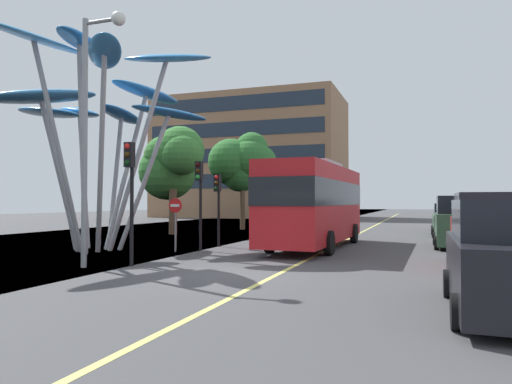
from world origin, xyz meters
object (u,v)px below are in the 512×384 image
at_px(street_lamp, 93,108).
at_px(car_parked_far, 456,224).
at_px(traffic_light_kerb_near, 130,177).
at_px(car_parked_near, 502,261).
at_px(red_bus, 315,201).
at_px(car_parked_mid, 486,233).
at_px(traffic_light_island_mid, 218,194).
at_px(car_side_street, 449,221).
at_px(traffic_light_kerb_far, 200,186).
at_px(no_entry_sign, 175,216).
at_px(car_far_side, 451,217).
at_px(leaf_sculpture, 96,98).

bearing_deg(street_lamp, car_parked_far, 43.84).
xyz_separation_m(traffic_light_kerb_near, car_parked_near, (10.22, -3.21, -1.88)).
height_order(red_bus, car_parked_mid, red_bus).
bearing_deg(car_parked_far, traffic_light_island_mid, -163.32).
bearing_deg(car_parked_far, traffic_light_kerb_near, -135.47).
relative_size(car_parked_near, car_side_street, 1.07).
bearing_deg(traffic_light_island_mid, street_lamp, -96.47).
xyz_separation_m(traffic_light_kerb_near, traffic_light_island_mid, (-0.06, 6.99, -0.44)).
bearing_deg(car_parked_mid, traffic_light_kerb_far, 170.57).
xyz_separation_m(car_parked_mid, street_lamp, (-11.65, -3.99, 3.95)).
height_order(traffic_light_kerb_far, car_parked_mid, traffic_light_kerb_far).
distance_m(car_parked_mid, no_entry_sign, 11.60).
height_order(traffic_light_kerb_far, no_entry_sign, traffic_light_kerb_far).
xyz_separation_m(traffic_light_island_mid, street_lamp, (-0.87, -7.65, 2.62)).
distance_m(car_parked_near, car_far_side, 26.11).
bearing_deg(traffic_light_kerb_near, red_bus, 61.97).
distance_m(traffic_light_kerb_near, traffic_light_island_mid, 7.01).
bearing_deg(traffic_light_island_mid, car_far_side, 55.92).
bearing_deg(traffic_light_kerb_far, car_parked_far, 25.61).
xyz_separation_m(leaf_sculpture, traffic_light_kerb_near, (4.20, -3.60, -3.59)).
bearing_deg(traffic_light_kerb_far, car_parked_mid, -9.43).
height_order(leaf_sculpture, car_parked_mid, leaf_sculpture).
relative_size(traffic_light_kerb_near, no_entry_sign, 1.80).
bearing_deg(red_bus, car_parked_near, -62.18).
relative_size(traffic_light_kerb_near, car_side_street, 0.95).
xyz_separation_m(red_bus, car_far_side, (6.41, 14.86, -1.08)).
distance_m(car_parked_far, street_lamp, 16.00).
bearing_deg(car_parked_mid, no_entry_sign, 174.63).
height_order(traffic_light_kerb_far, car_parked_far, traffic_light_kerb_far).
bearing_deg(traffic_light_island_mid, traffic_light_kerb_far, -90.36).
bearing_deg(street_lamp, no_entry_sign, 88.88).
xyz_separation_m(car_parked_mid, no_entry_sign, (-11.55, 1.09, 0.39)).
height_order(red_bus, car_far_side, red_bus).
height_order(car_side_street, street_lamp, street_lamp).
height_order(traffic_light_kerb_near, car_far_side, traffic_light_kerb_near).
relative_size(red_bus, leaf_sculpture, 1.07).
bearing_deg(car_far_side, car_parked_mid, -89.95).
xyz_separation_m(traffic_light_kerb_far, car_side_street, (10.37, 12.24, -1.80)).
height_order(leaf_sculpture, car_parked_near, leaf_sculpture).
bearing_deg(red_bus, car_side_street, 57.19).
bearing_deg(no_entry_sign, street_lamp, -91.12).
relative_size(car_side_street, car_far_side, 1.07).
xyz_separation_m(traffic_light_island_mid, no_entry_sign, (-0.77, -2.57, -0.94)).
height_order(leaf_sculpture, car_far_side, leaf_sculpture).
xyz_separation_m(car_parked_near, car_side_street, (0.08, 20.58, -0.06)).
distance_m(red_bus, car_side_street, 11.17).
bearing_deg(red_bus, street_lamp, -120.94).
distance_m(traffic_light_kerb_far, car_parked_far, 11.57).
relative_size(red_bus, car_parked_near, 2.24).
height_order(leaf_sculpture, car_parked_far, leaf_sculpture).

